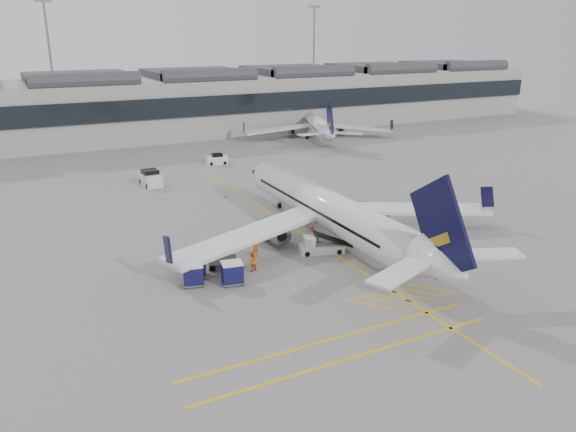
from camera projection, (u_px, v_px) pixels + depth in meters
name	position (u px, v px, depth m)	size (l,w,h in m)	color
ground	(247.00, 287.00, 45.02)	(220.00, 220.00, 0.00)	gray
terminal	(93.00, 108.00, 103.87)	(200.00, 20.45, 12.40)	#9E9E99
light_masts	(68.00, 58.00, 112.43)	(113.00, 0.60, 25.45)	slate
apron_markings	(298.00, 231.00, 57.81)	(0.25, 60.00, 0.01)	gold
airliner_main	(331.00, 211.00, 54.33)	(34.85, 38.08, 10.12)	silver
airliner_far	(316.00, 124.00, 108.16)	(27.51, 30.49, 8.46)	silver
belt_loader	(320.00, 246.00, 51.93)	(5.13, 2.77, 2.03)	silver
baggage_cart_a	(263.00, 230.00, 55.53)	(1.81, 1.60, 1.63)	gray
baggage_cart_b	(232.00, 273.00, 45.31)	(2.00, 1.75, 1.87)	gray
baggage_cart_c	(193.00, 274.00, 45.08)	(1.99, 1.77, 1.78)	gray
baggage_cart_d	(196.00, 266.00, 46.66)	(2.06, 1.89, 1.76)	gray
ramp_agent_a	(256.00, 247.00, 50.92)	(0.69, 0.45, 1.88)	#EF5E0C
ramp_agent_b	(252.00, 261.00, 47.82)	(0.85, 0.66, 1.75)	orange
pushback_tug	(223.00, 262.00, 48.53)	(2.70, 2.22, 1.31)	#545649
safety_cone_nose	(226.00, 196.00, 69.12)	(0.36, 0.36, 0.50)	#F24C0A
safety_cone_engine	(312.00, 227.00, 57.98)	(0.41, 0.41, 0.57)	#F24C0A
service_van_mid	(150.00, 178.00, 74.58)	(2.40, 4.29, 2.12)	silver
service_van_right	(217.00, 159.00, 86.64)	(3.38, 2.05, 1.63)	silver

